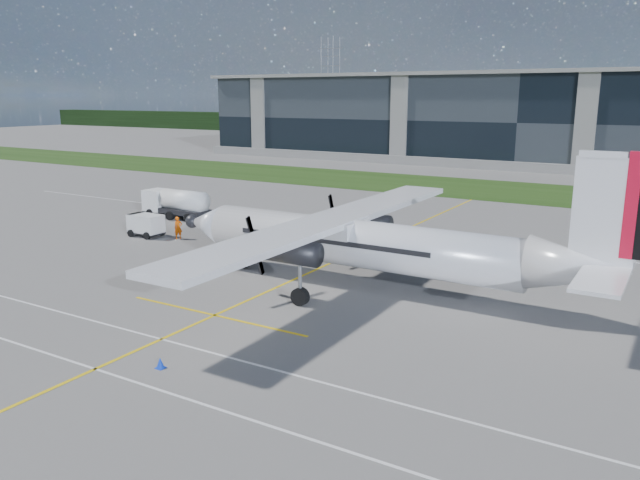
{
  "coord_description": "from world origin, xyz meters",
  "views": [
    {
      "loc": [
        24.49,
        -30.63,
        11.7
      ],
      "look_at": [
        5.25,
        1.43,
        3.01
      ],
      "focal_mm": 35.0,
      "sensor_mm": 36.0,
      "label": 1
    }
  ],
  "objects_px": {
    "ground_crew_person": "(178,226)",
    "turboprop_aircraft": "(372,217)",
    "baggage_tug": "(146,225)",
    "fuel_tanker_truck": "(172,203)",
    "safety_cone_nose_port": "(196,262)",
    "safety_cone_stbdwing": "(412,235)",
    "pylon_west": "(330,85)",
    "safety_cone_nose_stbd": "(228,252)",
    "safety_cone_portwing": "(160,363)"
  },
  "relations": [
    {
      "from": "ground_crew_person",
      "to": "turboprop_aircraft",
      "type": "bearing_deg",
      "value": -75.88
    },
    {
      "from": "baggage_tug",
      "to": "turboprop_aircraft",
      "type": "bearing_deg",
      "value": -9.03
    },
    {
      "from": "fuel_tanker_truck",
      "to": "safety_cone_nose_port",
      "type": "height_order",
      "value": "fuel_tanker_truck"
    },
    {
      "from": "ground_crew_person",
      "to": "safety_cone_stbdwing",
      "type": "xyz_separation_m",
      "value": [
        16.62,
        10.4,
        -0.83
      ]
    },
    {
      "from": "pylon_west",
      "to": "safety_cone_nose_stbd",
      "type": "height_order",
      "value": "pylon_west"
    },
    {
      "from": "pylon_west",
      "to": "baggage_tug",
      "type": "distance_m",
      "value": 158.55
    },
    {
      "from": "pylon_west",
      "to": "safety_cone_nose_stbd",
      "type": "bearing_deg",
      "value": -62.62
    },
    {
      "from": "pylon_west",
      "to": "safety_cone_nose_stbd",
      "type": "relative_size",
      "value": 60.0
    },
    {
      "from": "fuel_tanker_truck",
      "to": "baggage_tug",
      "type": "bearing_deg",
      "value": -61.5
    },
    {
      "from": "pylon_west",
      "to": "fuel_tanker_truck",
      "type": "height_order",
      "value": "pylon_west"
    },
    {
      "from": "pylon_west",
      "to": "safety_cone_portwing",
      "type": "distance_m",
      "value": 184.11
    },
    {
      "from": "turboprop_aircraft",
      "to": "safety_cone_stbdwing",
      "type": "distance_m",
      "value": 15.72
    },
    {
      "from": "fuel_tanker_truck",
      "to": "baggage_tug",
      "type": "xyz_separation_m",
      "value": [
        3.94,
        -7.26,
        -0.47
      ]
    },
    {
      "from": "safety_cone_stbdwing",
      "to": "safety_cone_portwing",
      "type": "relative_size",
      "value": 1.0
    },
    {
      "from": "turboprop_aircraft",
      "to": "ground_crew_person",
      "type": "height_order",
      "value": "turboprop_aircraft"
    },
    {
      "from": "pylon_west",
      "to": "safety_cone_stbdwing",
      "type": "relative_size",
      "value": 60.0
    },
    {
      "from": "safety_cone_nose_stbd",
      "to": "safety_cone_stbdwing",
      "type": "bearing_deg",
      "value": 52.83
    },
    {
      "from": "safety_cone_nose_stbd",
      "to": "safety_cone_portwing",
      "type": "distance_m",
      "value": 19.8
    },
    {
      "from": "baggage_tug",
      "to": "ground_crew_person",
      "type": "height_order",
      "value": "ground_crew_person"
    },
    {
      "from": "turboprop_aircraft",
      "to": "safety_cone_nose_port",
      "type": "height_order",
      "value": "turboprop_aircraft"
    },
    {
      "from": "safety_cone_portwing",
      "to": "safety_cone_stbdwing",
      "type": "bearing_deg",
      "value": 91.03
    },
    {
      "from": "baggage_tug",
      "to": "safety_cone_portwing",
      "type": "distance_m",
      "value": 27.47
    },
    {
      "from": "safety_cone_portwing",
      "to": "safety_cone_nose_stbd",
      "type": "bearing_deg",
      "value": 120.63
    },
    {
      "from": "ground_crew_person",
      "to": "safety_cone_portwing",
      "type": "xyz_separation_m",
      "value": [
        17.15,
        -19.25,
        -0.83
      ]
    },
    {
      "from": "turboprop_aircraft",
      "to": "safety_cone_nose_port",
      "type": "distance_m",
      "value": 13.87
    },
    {
      "from": "safety_cone_portwing",
      "to": "turboprop_aircraft",
      "type": "bearing_deg",
      "value": 79.04
    },
    {
      "from": "safety_cone_stbdwing",
      "to": "safety_cone_nose_port",
      "type": "height_order",
      "value": "same"
    },
    {
      "from": "baggage_tug",
      "to": "safety_cone_stbdwing",
      "type": "distance_m",
      "value": 22.58
    },
    {
      "from": "pylon_west",
      "to": "baggage_tug",
      "type": "relative_size",
      "value": 9.6
    },
    {
      "from": "turboprop_aircraft",
      "to": "safety_cone_nose_port",
      "type": "relative_size",
      "value": 60.85
    },
    {
      "from": "baggage_tug",
      "to": "safety_cone_nose_stbd",
      "type": "distance_m",
      "value": 10.27
    },
    {
      "from": "baggage_tug",
      "to": "ground_crew_person",
      "type": "bearing_deg",
      "value": 12.06
    },
    {
      "from": "safety_cone_nose_port",
      "to": "safety_cone_nose_stbd",
      "type": "bearing_deg",
      "value": 87.55
    },
    {
      "from": "fuel_tanker_truck",
      "to": "ground_crew_person",
      "type": "bearing_deg",
      "value": -43.29
    },
    {
      "from": "ground_crew_person",
      "to": "safety_cone_nose_port",
      "type": "xyz_separation_m",
      "value": [
        6.91,
        -5.56,
        -0.83
      ]
    },
    {
      "from": "pylon_west",
      "to": "fuel_tanker_truck",
      "type": "distance_m",
      "value": 150.3
    },
    {
      "from": "baggage_tug",
      "to": "safety_cone_nose_stbd",
      "type": "relative_size",
      "value": 6.25
    },
    {
      "from": "turboprop_aircraft",
      "to": "pylon_west",
      "type": "bearing_deg",
      "value": 120.9
    },
    {
      "from": "safety_cone_portwing",
      "to": "safety_cone_nose_port",
      "type": "distance_m",
      "value": 17.09
    },
    {
      "from": "fuel_tanker_truck",
      "to": "ground_crew_person",
      "type": "xyz_separation_m",
      "value": [
        7.01,
        -6.6,
        -0.33
      ]
    },
    {
      "from": "pylon_west",
      "to": "safety_cone_nose_stbd",
      "type": "distance_m",
      "value": 164.4
    },
    {
      "from": "pylon_west",
      "to": "turboprop_aircraft",
      "type": "xyz_separation_m",
      "value": [
        88.28,
        -147.52,
        -10.44
      ]
    },
    {
      "from": "pylon_west",
      "to": "ground_crew_person",
      "type": "relative_size",
      "value": 13.84
    },
    {
      "from": "pylon_west",
      "to": "safety_cone_stbdwing",
      "type": "height_order",
      "value": "pylon_west"
    },
    {
      "from": "pylon_west",
      "to": "safety_cone_nose_port",
      "type": "bearing_deg",
      "value": -63.2
    },
    {
      "from": "safety_cone_stbdwing",
      "to": "safety_cone_portwing",
      "type": "xyz_separation_m",
      "value": [
        0.53,
        -29.65,
        0.0
      ]
    },
    {
      "from": "baggage_tug",
      "to": "ground_crew_person",
      "type": "distance_m",
      "value": 3.14
    },
    {
      "from": "safety_cone_nose_stbd",
      "to": "safety_cone_nose_port",
      "type": "relative_size",
      "value": 1.0
    },
    {
      "from": "safety_cone_portwing",
      "to": "fuel_tanker_truck",
      "type": "bearing_deg",
      "value": 133.06
    },
    {
      "from": "turboprop_aircraft",
      "to": "ground_crew_person",
      "type": "relative_size",
      "value": 14.04
    }
  ]
}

